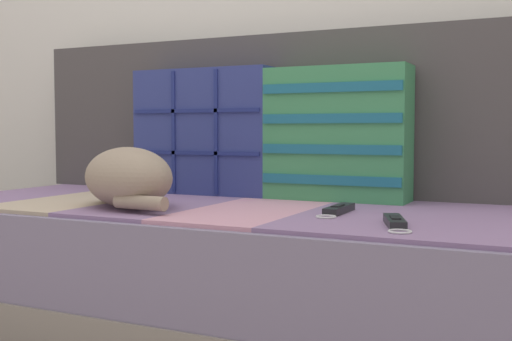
{
  "coord_description": "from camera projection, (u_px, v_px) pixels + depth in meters",
  "views": [
    {
      "loc": [
        0.88,
        -1.47,
        0.6
      ],
      "look_at": [
        0.14,
        0.05,
        0.49
      ],
      "focal_mm": 45.0,
      "sensor_mm": 36.0,
      "label": 1
    }
  ],
  "objects": [
    {
      "name": "sleeping_cat",
      "position": [
        125.0,
        178.0,
        1.72
      ],
      "size": [
        0.39,
        0.35,
        0.16
      ],
      "color": "gray",
      "rests_on": "couch"
    },
    {
      "name": "game_remote_near",
      "position": [
        395.0,
        222.0,
        1.38
      ],
      "size": [
        0.11,
        0.2,
        0.02
      ],
      "color": "black",
      "rests_on": "couch"
    },
    {
      "name": "throw_pillow_quilted",
      "position": [
        205.0,
        132.0,
        2.08
      ],
      "size": [
        0.47,
        0.14,
        0.4
      ],
      "color": "navy",
      "rests_on": "couch"
    },
    {
      "name": "sofa_backrest",
      "position": [
        274.0,
        115.0,
        2.13
      ],
      "size": [
        1.77,
        0.14,
        0.51
      ],
      "color": "#474242",
      "rests_on": "couch"
    },
    {
      "name": "game_remote_far",
      "position": [
        338.0,
        210.0,
        1.59
      ],
      "size": [
        0.05,
        0.2,
        0.02
      ],
      "color": "black",
      "rests_on": "couch"
    },
    {
      "name": "throw_pillow_striped",
      "position": [
        337.0,
        134.0,
        1.88
      ],
      "size": [
        0.42,
        0.14,
        0.39
      ],
      "color": "#3D8956",
      "rests_on": "couch"
    },
    {
      "name": "couch",
      "position": [
        223.0,
        271.0,
        1.84
      ],
      "size": [
        1.81,
        0.85,
        0.39
      ],
      "color": "gray",
      "rests_on": "ground_plane"
    }
  ]
}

